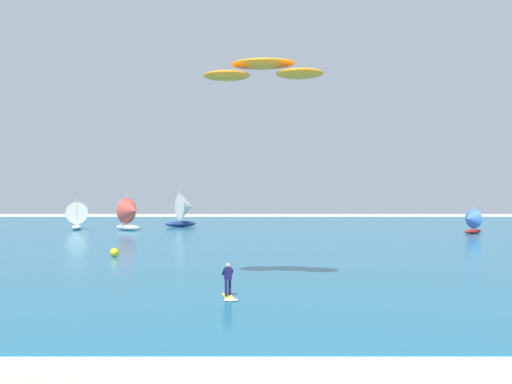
% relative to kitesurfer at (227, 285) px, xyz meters
% --- Properties ---
extents(ocean, '(160.00, 90.00, 0.10)m').
position_rel_kitesurfer_xyz_m(ocean, '(2.04, 36.14, -0.65)').
color(ocean, '#1E607F').
rests_on(ocean, ground).
extents(shoreline_foam, '(89.33, 2.54, 0.01)m').
position_rel_kitesurfer_xyz_m(shoreline_foam, '(0.99, -8.61, -0.70)').
color(shoreline_foam, white).
rests_on(shoreline_foam, ground).
extents(kitesurfer, '(0.96, 2.03, 1.67)m').
position_rel_kitesurfer_xyz_m(kitesurfer, '(0.00, 0.00, 0.00)').
color(kitesurfer, yellow).
rests_on(kitesurfer, ocean).
extents(kite, '(6.85, 2.91, 1.01)m').
position_rel_kitesurfer_xyz_m(kite, '(1.73, 3.00, 11.26)').
color(kite, orange).
extents(sailboat_mid_left, '(3.10, 2.77, 3.45)m').
position_rel_kitesurfer_xyz_m(sailboat_mid_left, '(27.78, 38.35, 0.98)').
color(sailboat_mid_left, maroon).
rests_on(sailboat_mid_left, ocean).
extents(sailboat_heeled_over, '(3.16, 3.69, 4.24)m').
position_rel_kitesurfer_xyz_m(sailboat_heeled_over, '(-23.14, 45.78, 1.34)').
color(sailboat_heeled_over, white).
rests_on(sailboat_heeled_over, ocean).
extents(sailboat_far_left, '(4.93, 4.39, 5.50)m').
position_rel_kitesurfer_xyz_m(sailboat_far_left, '(-9.13, 51.07, 1.92)').
color(sailboat_far_left, navy).
rests_on(sailboat_far_left, ocean).
extents(sailboat_mid_right, '(4.42, 4.07, 4.91)m').
position_rel_kitesurfer_xyz_m(sailboat_mid_right, '(-15.36, 43.63, 1.65)').
color(sailboat_mid_right, white).
rests_on(sailboat_mid_right, ocean).
extents(marker_buoy, '(0.69, 0.69, 0.69)m').
position_rel_kitesurfer_xyz_m(marker_buoy, '(-9.98, 15.96, -0.26)').
color(marker_buoy, yellow).
rests_on(marker_buoy, ocean).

